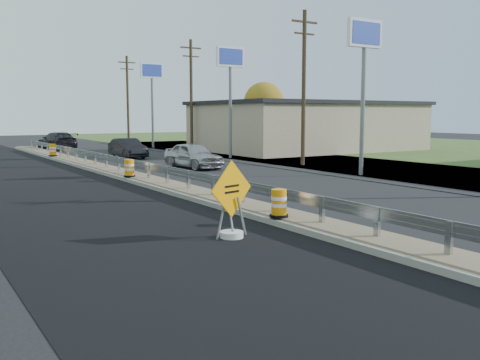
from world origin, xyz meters
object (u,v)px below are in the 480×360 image
caution_sign (232,219)px  barrel_shoulder_far (135,145)px  barrel_median_near (279,204)px  car_silver (193,155)px  car_dark_far (57,141)px  car_dark_mid (128,148)px  barrel_median_mid (129,168)px  barrel_median_far (53,150)px

caution_sign → barrel_shoulder_far: bearing=57.4°
barrel_median_near → car_silver: (5.48, 15.84, 0.14)m
barrel_median_near → car_dark_far: 37.41m
barrel_median_near → car_dark_mid: bearing=78.9°
car_dark_far → car_silver: bearing=91.8°
caution_sign → barrel_median_near: size_ratio=2.50×
barrel_median_mid → car_dark_mid: 14.16m
caution_sign → barrel_median_mid: bearing=65.5°
caution_sign → barrel_median_near: bearing=3.5°
car_silver → barrel_shoulder_far: bearing=75.1°
barrel_median_far → car_dark_far: 10.93m
caution_sign → car_dark_mid: size_ratio=0.46×
barrel_shoulder_far → car_dark_mid: (-3.25, -6.96, 0.24)m
car_silver → car_dark_far: (-2.58, 21.46, 0.03)m
barrel_median_mid → car_dark_far: car_dark_far is taller
car_dark_far → barrel_median_mid: bearing=78.4°
barrel_median_near → caution_sign: bearing=-161.1°
caution_sign → barrel_median_far: caution_sign is taller
barrel_median_near → car_dark_far: bearing=85.6°
car_dark_far → caution_sign: bearing=77.5°
car_dark_mid → barrel_shoulder_far: bearing=64.2°
car_silver → barrel_median_mid: bearing=-149.2°
barrel_median_mid → barrel_median_far: bearing=90.0°
barrel_median_far → car_dark_mid: car_dark_mid is taller
barrel_median_far → caution_sign: bearing=-94.2°
car_dark_mid → car_dark_far: car_dark_far is taller
caution_sign → car_dark_far: 38.30m
barrel_median_near → barrel_median_far: bearing=90.0°
barrel_median_far → barrel_median_mid: bearing=-90.0°
barrel_shoulder_far → car_dark_far: 7.45m
caution_sign → barrel_median_mid: 12.66m
car_silver → car_dark_mid: size_ratio=1.03×
barrel_median_near → barrel_median_far: (0.00, 26.76, 0.02)m
barrel_shoulder_far → car_silver: 16.44m
barrel_shoulder_far → car_dark_mid: size_ratio=0.23×
barrel_median_far → car_silver: bearing=-63.4°
caution_sign → car_dark_mid: bearing=59.6°
caution_sign → car_dark_far: size_ratio=0.37×
car_dark_mid → car_dark_far: (-2.03, 12.21, 0.08)m
caution_sign → car_silver: (7.48, 16.53, 0.25)m
barrel_median_near → barrel_shoulder_far: 33.08m
barrel_median_mid → car_dark_mid: (4.92, 13.28, 0.09)m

